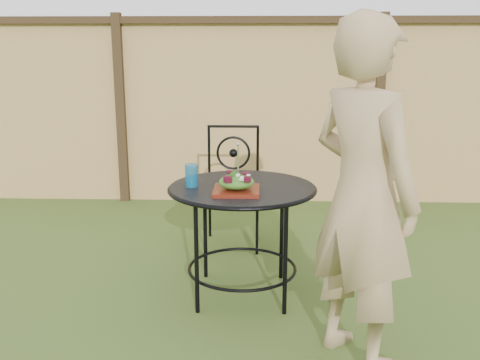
{
  "coord_description": "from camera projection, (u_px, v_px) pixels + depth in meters",
  "views": [
    {
      "loc": [
        0.1,
        -3.25,
        1.54
      ],
      "look_at": [
        -0.01,
        0.01,
        0.75
      ],
      "focal_mm": 40.0,
      "sensor_mm": 36.0,
      "label": 1
    }
  ],
  "objects": [
    {
      "name": "ground",
      "position": [
        242.0,
        291.0,
        3.52
      ],
      "size": [
        60.0,
        60.0,
        0.0
      ],
      "primitive_type": "plane",
      "color": "#264315",
      "rests_on": "ground"
    },
    {
      "name": "fence",
      "position": [
        249.0,
        110.0,
        5.43
      ],
      "size": [
        8.0,
        0.12,
        1.9
      ],
      "color": "#E5B871",
      "rests_on": "ground"
    },
    {
      "name": "patio_table",
      "position": [
        242.0,
        207.0,
        3.34
      ],
      "size": [
        0.92,
        0.92,
        0.72
      ],
      "color": "black",
      "rests_on": "ground"
    },
    {
      "name": "patio_chair",
      "position": [
        233.0,
        183.0,
        4.29
      ],
      "size": [
        0.46,
        0.46,
        0.95
      ],
      "color": "black",
      "rests_on": "ground"
    },
    {
      "name": "diner",
      "position": [
        363.0,
        197.0,
        2.57
      ],
      "size": [
        0.7,
        0.75,
        1.72
      ],
      "primitive_type": "imported",
      "rotation": [
        0.0,
        0.0,
        2.21
      ],
      "color": "tan",
      "rests_on": "ground"
    },
    {
      "name": "salad_plate",
      "position": [
        236.0,
        191.0,
        3.15
      ],
      "size": [
        0.27,
        0.27,
        0.02
      ],
      "primitive_type": "cube",
      "color": "#4F150B",
      "rests_on": "patio_table"
    },
    {
      "name": "salad",
      "position": [
        236.0,
        182.0,
        3.14
      ],
      "size": [
        0.21,
        0.21,
        0.08
      ],
      "primitive_type": "ellipsoid",
      "color": "#235614",
      "rests_on": "salad_plate"
    },
    {
      "name": "fork",
      "position": [
        238.0,
        160.0,
        3.11
      ],
      "size": [
        0.01,
        0.01,
        0.18
      ],
      "primitive_type": "cylinder",
      "color": "silver",
      "rests_on": "salad"
    },
    {
      "name": "drinking_glass",
      "position": [
        192.0,
        176.0,
        3.28
      ],
      "size": [
        0.08,
        0.08,
        0.14
      ],
      "primitive_type": "cylinder",
      "color": "#0B5983",
      "rests_on": "patio_table"
    }
  ]
}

